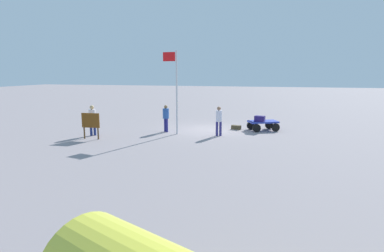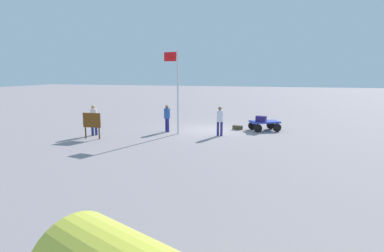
% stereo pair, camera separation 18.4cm
% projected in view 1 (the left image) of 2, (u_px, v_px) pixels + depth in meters
% --- Properties ---
extents(ground_plane, '(120.00, 120.00, 0.00)m').
position_uv_depth(ground_plane, '(210.00, 130.00, 20.08)').
color(ground_plane, gray).
extents(luggage_cart, '(2.02, 1.72, 0.60)m').
position_uv_depth(luggage_cart, '(263.00, 124.00, 19.77)').
color(luggage_cart, '#2A3DB1').
rests_on(luggage_cart, ground).
extents(suitcase_maroon, '(0.66, 0.50, 0.35)m').
position_uv_depth(suitcase_maroon, '(260.00, 119.00, 19.45)').
color(suitcase_maroon, navy).
rests_on(suitcase_maroon, luggage_cart).
extents(suitcase_dark, '(0.64, 0.44, 0.26)m').
position_uv_depth(suitcase_dark, '(236.00, 127.00, 20.17)').
color(suitcase_dark, '#433A25').
rests_on(suitcase_dark, ground).
extents(worker_lead, '(0.42, 0.42, 1.67)m').
position_uv_depth(worker_lead, '(219.00, 119.00, 18.04)').
color(worker_lead, navy).
rests_on(worker_lead, ground).
extents(worker_trailing, '(0.52, 0.52, 1.62)m').
position_uv_depth(worker_trailing, '(166.00, 116.00, 19.23)').
color(worker_trailing, navy).
rests_on(worker_trailing, ground).
extents(worker_supervisor, '(0.53, 0.53, 1.73)m').
position_uv_depth(worker_supervisor, '(92.00, 118.00, 18.12)').
color(worker_supervisor, navy).
rests_on(worker_supervisor, ground).
extents(flagpole, '(0.88, 0.20, 4.79)m').
position_uv_depth(flagpole, '(175.00, 86.00, 18.28)').
color(flagpole, silver).
rests_on(flagpole, ground).
extents(signboard, '(1.02, 0.11, 1.41)m').
position_uv_depth(signboard, '(91.00, 122.00, 17.17)').
color(signboard, '#4C3319').
rests_on(signboard, ground).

